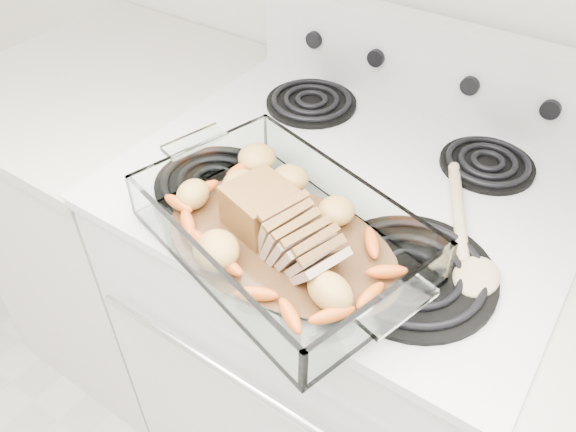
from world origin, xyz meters
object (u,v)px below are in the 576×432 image
Objects in this scene: counter_left at (136,223)px; pork_roast at (273,222)px; baking_dish at (281,237)px; electric_range at (338,327)px.

pork_roast is (0.65, -0.23, 0.52)m from counter_left.
counter_left is 2.21× the size of baking_dish.
electric_range is 5.30× the size of pork_roast.
baking_dish is at bearing -89.85° from electric_range.
electric_range is 0.67m from counter_left.
baking_dish is (0.67, -0.23, 0.50)m from counter_left.
electric_range is at bearing 106.08° from baking_dish.
pork_roast is at bearing -164.08° from baking_dish.
counter_left is at bearing -179.90° from electric_range.
electric_range is at bearing 107.17° from pork_roast.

